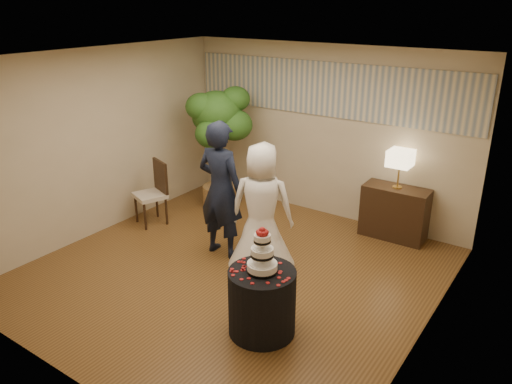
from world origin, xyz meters
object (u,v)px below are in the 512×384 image
Objects in this scene: groom at (221,190)px; bride at (262,206)px; cake_table at (262,302)px; ficus_tree at (218,147)px; wedding_cake at (262,250)px; table_lamp at (399,169)px; side_chair at (150,194)px; console at (394,213)px.

bride is (0.64, 0.05, -0.11)m from groom.
ficus_tree is at bearing 135.89° from cake_table.
groom is at bearing 141.35° from wedding_cake.
table_lamp is (1.84, 1.90, 0.12)m from groom.
bride is 2.25m from side_chair.
wedding_cake is at bearing -97.38° from console.
cake_table is 1.30× the size of table_lamp.
cake_table is 0.63m from wedding_cake.
console is at bearing 83.64° from cake_table.
side_chair is (-3.07, 1.34, 0.14)m from cake_table.
ficus_tree is at bearing -51.48° from groom.
ficus_tree is (-2.98, -0.53, -0.03)m from table_lamp.
wedding_cake is at bearing 102.05° from bride.
table_lamp reaches higher than side_chair.
cake_table is at bearing -44.11° from ficus_tree.
bride is 0.81× the size of ficus_tree.
bride is 1.52m from wedding_cake.
console is 0.69m from table_lamp.
bride is 2.23m from ficus_tree.
groom is 2.01× the size of console.
side_chair reaches higher than cake_table.
groom reaches higher than cake_table.
ficus_tree is 2.07× the size of side_chair.
groom reaches higher than side_chair.
cake_table is 0.78× the size of console.
console is at bearing -145.13° from bride.
cake_table is 3.35m from side_chair.
groom is 0.91× the size of ficus_tree.
side_chair is (-3.42, -1.75, 0.11)m from console.
cake_table is (1.49, -1.19, -0.60)m from groom.
console is 0.45× the size of ficus_tree.
ficus_tree reaches higher than groom.
bride is 2.30× the size of cake_table.
bride is 1.78× the size of console.
side_chair is at bearing -153.84° from console.
cake_table is 0.35× the size of ficus_tree.
groom is 2.64m from table_lamp.
wedding_cake is 0.24× the size of ficus_tree.
ficus_tree is (-2.98, -0.53, 0.67)m from console.
ficus_tree is (-1.79, 1.31, 0.20)m from bride.
wedding_cake is at bearing 139.81° from groom.
side_chair reaches higher than console.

